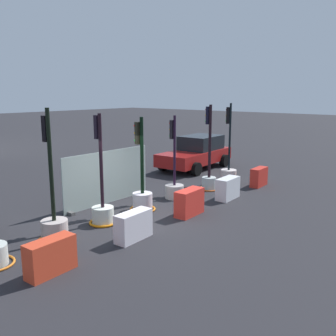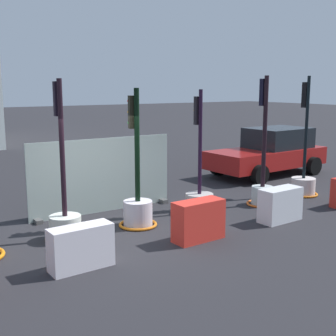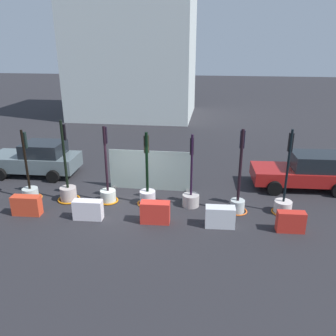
% 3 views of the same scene
% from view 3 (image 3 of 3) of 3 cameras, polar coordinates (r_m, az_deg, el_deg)
% --- Properties ---
extents(ground_plane, '(120.00, 120.00, 0.00)m').
position_cam_3_polar(ground_plane, '(14.46, -6.58, -6.37)').
color(ground_plane, '#27262A').
extents(traffic_light_1, '(0.95, 0.95, 3.08)m').
position_cam_3_polar(traffic_light_1, '(16.02, -21.91, -3.11)').
color(traffic_light_1, silver).
rests_on(traffic_light_1, ground_plane).
extents(traffic_light_2, '(0.95, 0.95, 3.51)m').
position_cam_3_polar(traffic_light_2, '(15.33, -16.23, -3.34)').
color(traffic_light_2, '#BBABA5').
rests_on(traffic_light_2, ground_plane).
extents(traffic_light_3, '(0.84, 0.84, 3.29)m').
position_cam_3_polar(traffic_light_3, '(14.82, -9.93, -3.68)').
color(traffic_light_3, silver).
rests_on(traffic_light_3, ground_plane).
extents(traffic_light_4, '(0.87, 0.87, 3.10)m').
position_cam_3_polar(traffic_light_4, '(14.39, -3.42, -3.96)').
color(traffic_light_4, silver).
rests_on(traffic_light_4, ground_plane).
extents(traffic_light_5, '(0.69, 0.69, 3.06)m').
position_cam_3_polar(traffic_light_5, '(14.27, 3.81, -4.44)').
color(traffic_light_5, '#B5ACA8').
rests_on(traffic_light_5, ground_plane).
extents(traffic_light_6, '(0.82, 0.82, 3.40)m').
position_cam_3_polar(traffic_light_6, '(13.97, 11.52, -4.64)').
color(traffic_light_6, silver).
rests_on(traffic_light_6, ground_plane).
extents(traffic_light_7, '(0.86, 0.86, 3.42)m').
position_cam_3_polar(traffic_light_7, '(14.41, 18.57, -5.24)').
color(traffic_light_7, silver).
rests_on(traffic_light_7, ground_plane).
extents(construction_barrier_1, '(1.13, 0.47, 0.79)m').
position_cam_3_polar(construction_barrier_1, '(14.67, -22.35, -5.74)').
color(construction_barrier_1, '#E04125').
rests_on(construction_barrier_1, ground_plane).
extents(construction_barrier_2, '(1.13, 0.46, 0.77)m').
position_cam_3_polar(construction_barrier_2, '(13.61, -13.10, -6.75)').
color(construction_barrier_2, white).
rests_on(construction_barrier_2, ground_plane).
extents(construction_barrier_3, '(1.11, 0.50, 0.84)m').
position_cam_3_polar(construction_barrier_3, '(13.01, -2.14, -7.35)').
color(construction_barrier_3, red).
rests_on(construction_barrier_3, ground_plane).
extents(construction_barrier_4, '(1.10, 0.51, 0.79)m').
position_cam_3_polar(construction_barrier_4, '(12.88, 8.61, -7.99)').
color(construction_barrier_4, silver).
rests_on(construction_barrier_4, ground_plane).
extents(construction_barrier_5, '(1.00, 0.42, 0.78)m').
position_cam_3_polar(construction_barrier_5, '(13.19, 19.65, -8.37)').
color(construction_barrier_5, red).
rests_on(construction_barrier_5, ground_plane).
extents(car_grey_saloon, '(4.44, 2.36, 1.70)m').
position_cam_3_polar(car_grey_saloon, '(18.75, -20.87, 1.43)').
color(car_grey_saloon, slate).
rests_on(car_grey_saloon, ground_plane).
extents(car_red_compact, '(4.56, 2.40, 1.65)m').
position_cam_3_polar(car_red_compact, '(17.12, 21.87, -0.46)').
color(car_red_compact, '#A31A17').
rests_on(car_red_compact, ground_plane).
extents(building_main_facade, '(10.88, 8.95, 10.91)m').
position_cam_3_polar(building_main_facade, '(32.32, -5.65, 18.38)').
color(building_main_facade, silver).
rests_on(building_main_facade, ground_plane).
extents(site_fence_panel, '(3.82, 0.50, 1.87)m').
position_cam_3_polar(site_fence_panel, '(15.67, -2.89, -0.56)').
color(site_fence_panel, '#95A69F').
rests_on(site_fence_panel, ground_plane).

